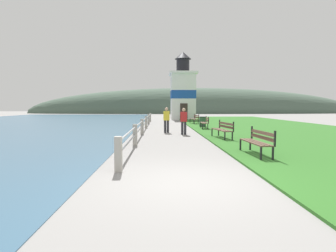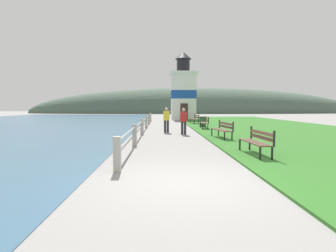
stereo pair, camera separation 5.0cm
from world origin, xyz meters
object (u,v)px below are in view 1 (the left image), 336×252
object	(u,v)px
person_by_railing	(184,120)
trash_bin	(203,122)
park_bench_near	(258,140)
person_strolling	(167,119)
park_bench_midway	(223,129)
park_bench_far	(205,122)
park_bench_by_lighthouse	(195,118)
lighthouse	(183,92)

from	to	relation	value
person_by_railing	trash_bin	bearing A→B (deg)	-9.58
park_bench_near	person_strolling	bearing A→B (deg)	-72.73
park_bench_midway	park_bench_far	bearing A→B (deg)	-97.84
park_bench_midway	person_by_railing	bearing A→B (deg)	-57.84
park_bench_far	person_strolling	bearing A→B (deg)	42.35
person_strolling	trash_bin	distance (m)	5.12
park_bench_midway	trash_bin	xyz separation A→B (m)	(0.18, 7.51, -0.12)
park_bench_midway	person_strolling	bearing A→B (deg)	-57.52
person_strolling	person_by_railing	size ratio (longest dim) A/B	1.02
park_bench_near	park_bench_midway	bearing A→B (deg)	-91.81
park_bench_by_lighthouse	lighthouse	world-z (taller)	lighthouse
park_bench_midway	park_bench_far	xyz separation A→B (m)	(0.07, 5.62, -0.00)
park_bench_far	park_bench_midway	bearing A→B (deg)	93.33
lighthouse	person_by_railing	bearing A→B (deg)	-94.83
park_bench_far	lighthouse	distance (m)	14.63
park_bench_near	park_bench_by_lighthouse	world-z (taller)	same
park_bench_far	person_strolling	world-z (taller)	person_strolling
park_bench_midway	person_by_railing	size ratio (longest dim) A/B	1.26
park_bench_near	person_strolling	xyz separation A→B (m)	(-2.84, 7.91, 0.32)
trash_bin	person_strolling	bearing A→B (deg)	-125.57
park_bench_by_lighthouse	trash_bin	size ratio (longest dim) A/B	2.01
park_bench_far	person_by_railing	xyz separation A→B (m)	(-1.87, -3.42, 0.31)
park_bench_near	lighthouse	bearing A→B (deg)	-91.64
park_bench_near	park_bench_midway	xyz separation A→B (m)	(-0.05, 4.55, 0.00)
park_bench_midway	trash_bin	bearing A→B (deg)	-98.54
lighthouse	park_bench_midway	bearing A→B (deg)	-89.12
park_bench_midway	lighthouse	xyz separation A→B (m)	(-0.31, 19.94, 2.95)
lighthouse	person_by_railing	xyz separation A→B (m)	(-1.50, -17.74, -2.64)
park_bench_near	park_bench_far	xyz separation A→B (m)	(0.01, 10.17, -0.00)
park_bench_near	trash_bin	xyz separation A→B (m)	(0.13, 12.06, -0.12)
trash_bin	park_bench_near	bearing A→B (deg)	-90.60
person_by_railing	park_bench_by_lighthouse	bearing A→B (deg)	-0.97
park_bench_far	trash_bin	xyz separation A→B (m)	(0.11, 1.89, -0.11)
park_bench_by_lighthouse	park_bench_far	bearing A→B (deg)	83.50
park_bench_near	park_bench_by_lighthouse	xyz separation A→B (m)	(-0.01, 15.53, -0.00)
park_bench_by_lighthouse	trash_bin	xyz separation A→B (m)	(0.14, -3.47, -0.11)
park_bench_far	trash_bin	distance (m)	1.90
park_bench_near	person_by_railing	bearing A→B (deg)	-77.09
park_bench_near	trash_bin	distance (m)	12.06
park_bench_midway	person_strolling	distance (m)	4.38
lighthouse	trash_bin	bearing A→B (deg)	-87.76
lighthouse	person_strolling	bearing A→B (deg)	-98.51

